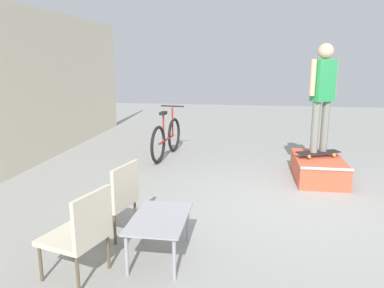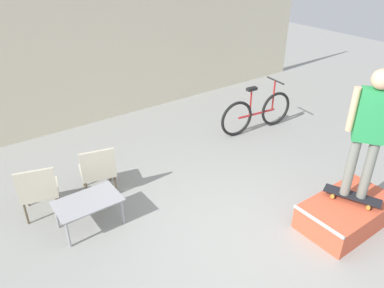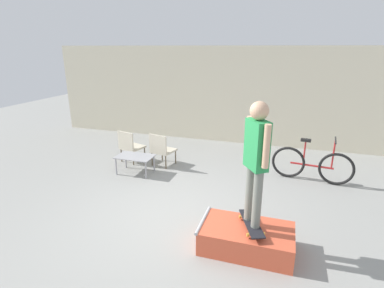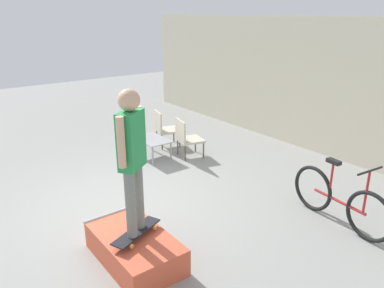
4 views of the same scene
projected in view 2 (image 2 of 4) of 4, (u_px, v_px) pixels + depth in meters
ground_plane at (247, 244)px, 5.07m from camera, size 24.00×24.00×0.00m
house_wall_back at (92, 55)px, 7.74m from camera, size 12.00×0.06×3.00m
skate_ramp_box at (346, 213)px, 5.34m from camera, size 1.40×0.79×0.40m
skateboard_on_ramp at (352, 196)px, 5.25m from camera, size 0.48×0.78×0.07m
person_skater at (370, 126)px, 4.71m from camera, size 0.38×0.48×1.82m
coffee_table at (88, 204)px, 5.20m from camera, size 0.89×0.56×0.44m
patio_chair_left at (38, 189)px, 5.36m from camera, size 0.64×0.64×0.87m
patio_chair_right at (98, 169)px, 5.82m from camera, size 0.63×0.63×0.87m
bicycle at (257, 113)px, 7.86m from camera, size 1.78×0.52×1.05m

